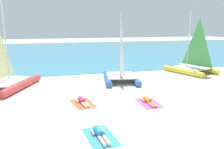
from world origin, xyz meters
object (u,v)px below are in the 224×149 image
at_px(towel_left, 83,103).
at_px(towel_right, 149,103).
at_px(sunbather_left, 82,101).
at_px(sunbather_right, 148,101).
at_px(sailboat_red, 4,76).
at_px(sailboat_blue, 121,71).
at_px(towel_middle, 100,137).
at_px(sunbather_middle, 100,133).
at_px(sailboat_yellow, 192,64).

xyz_separation_m(towel_left, towel_right, (3.73, -0.96, 0.00)).
relative_size(sunbather_left, sunbather_right, 1.00).
height_order(sailboat_red, towel_right, sailboat_red).
bearing_deg(sunbather_left, sunbather_right, -25.94).
height_order(sailboat_blue, sunbather_left, sailboat_blue).
height_order(sailboat_blue, sunbather_right, sailboat_blue).
height_order(towel_middle, sunbather_middle, sunbather_middle).
height_order(sailboat_red, towel_left, sailboat_red).
relative_size(sailboat_red, towel_left, 3.29).
bearing_deg(sailboat_yellow, sunbather_middle, -157.73).
bearing_deg(sailboat_blue, towel_middle, -102.26).
distance_m(sunbather_middle, towel_right, 4.74).
bearing_deg(towel_middle, towel_left, 92.16).
xyz_separation_m(towel_left, sunbather_right, (3.73, -0.90, 0.13)).
distance_m(sailboat_red, towel_left, 6.83).
height_order(sunbather_left, sunbather_middle, same).
bearing_deg(sailboat_blue, towel_left, -119.55).
bearing_deg(towel_right, sailboat_blue, 90.24).
height_order(sailboat_yellow, towel_left, sailboat_yellow).
bearing_deg(towel_middle, towel_right, 41.56).
xyz_separation_m(towel_left, sunbather_middle, (0.15, -4.06, 0.13)).
bearing_deg(sunbather_middle, sunbather_left, 85.68).
relative_size(sailboat_blue, sunbather_left, 3.48).
bearing_deg(towel_middle, sunbather_right, 42.15).
bearing_deg(sailboat_yellow, sailboat_blue, 171.17).
height_order(towel_left, sunbather_middle, sunbather_middle).
distance_m(sailboat_blue, sunbather_middle, 9.26).
bearing_deg(sailboat_blue, towel_right, -79.56).
bearing_deg(sunbather_middle, towel_left, 85.52).
bearing_deg(towel_middle, sailboat_blue, 67.54).
bearing_deg(sailboat_red, sailboat_yellow, 27.75).
bearing_deg(sailboat_red, sailboat_blue, 22.36).
relative_size(sunbather_left, sunbather_middle, 1.00).
bearing_deg(towel_right, towel_left, 165.50).
xyz_separation_m(sailboat_yellow, sunbather_left, (-11.26, -5.83, -0.73)).
distance_m(sailboat_blue, sailboat_red, 8.70).
distance_m(sailboat_yellow, towel_right, 10.21).
height_order(sailboat_red, towel_middle, sailboat_red).
relative_size(towel_left, towel_right, 1.00).
bearing_deg(sailboat_red, towel_left, -19.34).
relative_size(sailboat_yellow, towel_middle, 3.02).
bearing_deg(towel_right, sailboat_red, 147.66).
distance_m(sailboat_yellow, sunbather_middle, 14.93).
xyz_separation_m(sailboat_blue, sailboat_red, (-8.70, 0.10, 0.12)).
distance_m(sunbather_left, towel_right, 3.88).
bearing_deg(towel_middle, sunbather_middle, 96.56).
distance_m(sailboat_red, towel_right, 10.37).
height_order(sunbather_left, sunbather_right, same).
xyz_separation_m(towel_middle, sunbather_right, (3.57, 3.23, 0.13)).
bearing_deg(sailboat_blue, sunbather_right, -79.54).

